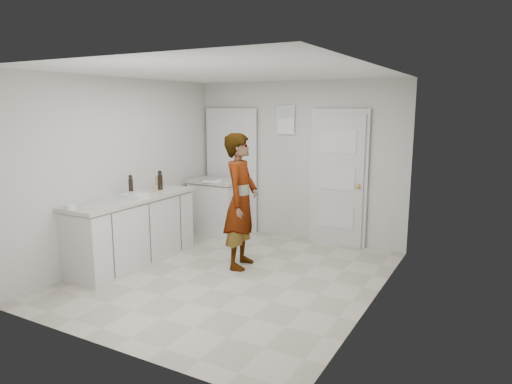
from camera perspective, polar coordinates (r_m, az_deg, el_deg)
The scene contains 12 objects.
ground at distance 5.86m, azimuth -3.03°, elevation -10.49°, with size 4.00×4.00×0.00m, color #A7A18C.
room_shell at distance 7.35m, azimuth 3.77°, elevation 2.13°, with size 4.00×4.00×4.00m.
main_counter at distance 6.43m, azimuth -15.12°, elevation -4.91°, with size 0.64×1.96×0.93m.
side_counter at distance 7.63m, azimuth -4.92°, elevation -2.12°, with size 0.84×0.61×0.93m.
person at distance 5.98m, azimuth -1.91°, elevation -1.16°, with size 0.65×0.43×1.78m, color silver.
cake_mix_box at distance 6.80m, azimuth -11.99°, elevation 1.14°, with size 0.11×0.05×0.18m, color #A98654.
spice_jar at distance 6.61m, azimuth -12.43°, elevation 0.40°, with size 0.05×0.05×0.08m, color tan.
oil_cruet_a at distance 6.73m, azimuth -11.90°, elevation 1.43°, with size 0.07×0.07×0.28m.
oil_cruet_b at distance 6.44m, azimuth -15.38°, elevation 0.84°, with size 0.06×0.06×0.28m.
baking_dish at distance 6.22m, azimuth -14.96°, elevation -0.47°, with size 0.34×0.25×0.06m.
egg_bowl at distance 5.79m, azimuth -22.17°, elevation -1.73°, with size 0.13×0.13×0.05m.
papers at distance 7.41m, azimuth -5.46°, elevation 1.44°, with size 0.28×0.35×0.01m, color white.
Camera 1 is at (2.89, -4.64, 2.12)m, focal length 32.00 mm.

